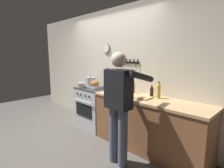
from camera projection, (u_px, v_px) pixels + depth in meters
The scene contains 13 objects.
ground_plane at pixel (61, 145), 3.24m from camera, with size 8.00×8.00×0.00m, color #4C4742.
wall_back at pixel (113, 69), 3.97m from camera, with size 6.00×0.13×2.60m.
counter_block at pixel (148, 124), 3.02m from camera, with size 2.03×0.65×0.90m.
stove at pixel (95, 107), 4.01m from camera, with size 0.76×0.67×0.90m.
person_cook at pixel (119, 102), 2.56m from camera, with size 0.51×0.63×1.66m.
roasting_pan at pixel (95, 85), 3.86m from camera, with size 0.35×0.26×0.17m.
stock_pot at pixel (91, 81), 4.21m from camera, with size 0.23×0.23×0.23m.
saucepan at pixel (81, 85), 3.91m from camera, with size 0.15×0.15×0.11m.
cutting_board at pixel (141, 97), 3.02m from camera, with size 0.36×0.24×0.02m, color tan.
bottle_soy_sauce at pixel (152, 92), 3.12m from camera, with size 0.06×0.06×0.20m.
bottle_cooking_oil at pixel (159, 91), 2.97m from camera, with size 0.07×0.07×0.28m.
bottle_vinegar at pixel (133, 87), 3.42m from camera, with size 0.06×0.06×0.24m.
bottle_hot_sauce at pixel (114, 87), 3.55m from camera, with size 0.05×0.05×0.19m.
Camera 1 is at (2.78, -1.48, 1.62)m, focal length 28.43 mm.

